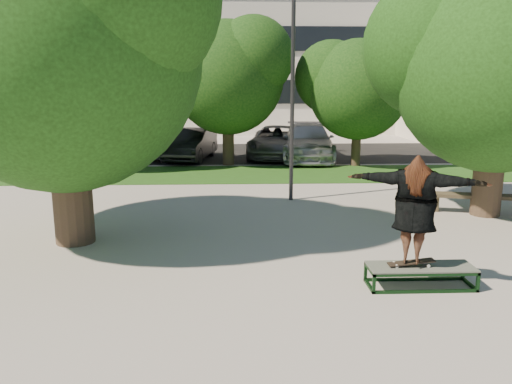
{
  "coord_description": "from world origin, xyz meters",
  "views": [
    {
      "loc": [
        -0.62,
        -9.71,
        3.37
      ],
      "look_at": [
        -0.23,
        0.6,
        1.18
      ],
      "focal_mm": 35.0,
      "sensor_mm": 36.0,
      "label": 1
    }
  ],
  "objects_px": {
    "car_silver_a": "(166,142)",
    "car_dark": "(191,144)",
    "tree_right": "(495,57)",
    "lamppost": "(292,94)",
    "tree_left": "(57,34)",
    "car_grey": "(277,142)",
    "grind_box": "(420,276)",
    "car_silver_b": "(308,142)",
    "bench": "(485,198)"
  },
  "relations": [
    {
      "from": "bench",
      "to": "car_silver_a",
      "type": "height_order",
      "value": "car_silver_a"
    },
    {
      "from": "lamppost",
      "to": "grind_box",
      "type": "xyz_separation_m",
      "value": [
        1.5,
        -6.77,
        -2.96
      ]
    },
    {
      "from": "tree_left",
      "to": "car_silver_a",
      "type": "relative_size",
      "value": 1.66
    },
    {
      "from": "car_silver_b",
      "to": "grind_box",
      "type": "bearing_deg",
      "value": -84.69
    },
    {
      "from": "car_dark",
      "to": "lamppost",
      "type": "bearing_deg",
      "value": -56.16
    },
    {
      "from": "tree_left",
      "to": "bench",
      "type": "relative_size",
      "value": 2.08
    },
    {
      "from": "tree_left",
      "to": "car_silver_a",
      "type": "xyz_separation_m",
      "value": [
        0.21,
        13.47,
        -3.69
      ]
    },
    {
      "from": "car_dark",
      "to": "car_grey",
      "type": "height_order",
      "value": "car_grey"
    },
    {
      "from": "car_silver_a",
      "to": "car_dark",
      "type": "distance_m",
      "value": 1.7
    },
    {
      "from": "tree_right",
      "to": "car_silver_a",
      "type": "distance_m",
      "value": 15.59
    },
    {
      "from": "car_dark",
      "to": "car_silver_b",
      "type": "height_order",
      "value": "car_silver_b"
    },
    {
      "from": "car_grey",
      "to": "bench",
      "type": "bearing_deg",
      "value": -58.32
    },
    {
      "from": "grind_box",
      "to": "bench",
      "type": "height_order",
      "value": "bench"
    },
    {
      "from": "tree_right",
      "to": "bench",
      "type": "distance_m",
      "value": 3.66
    },
    {
      "from": "tree_right",
      "to": "bench",
      "type": "height_order",
      "value": "tree_right"
    },
    {
      "from": "car_silver_a",
      "to": "tree_right",
      "type": "bearing_deg",
      "value": -47.03
    },
    {
      "from": "car_silver_a",
      "to": "car_grey",
      "type": "distance_m",
      "value": 5.39
    },
    {
      "from": "lamppost",
      "to": "car_silver_a",
      "type": "relative_size",
      "value": 1.42
    },
    {
      "from": "grind_box",
      "to": "lamppost",
      "type": "bearing_deg",
      "value": 102.49
    },
    {
      "from": "car_dark",
      "to": "car_silver_a",
      "type": "bearing_deg",
      "value": 151.03
    },
    {
      "from": "lamppost",
      "to": "tree_left",
      "type": "bearing_deg",
      "value": -143.58
    },
    {
      "from": "tree_right",
      "to": "grind_box",
      "type": "bearing_deg",
      "value": -125.14
    },
    {
      "from": "car_grey",
      "to": "car_silver_b",
      "type": "relative_size",
      "value": 0.96
    },
    {
      "from": "car_grey",
      "to": "car_silver_b",
      "type": "distance_m",
      "value": 1.54
    },
    {
      "from": "car_silver_a",
      "to": "car_dark",
      "type": "relative_size",
      "value": 0.96
    },
    {
      "from": "car_grey",
      "to": "lamppost",
      "type": "bearing_deg",
      "value": -83.49
    },
    {
      "from": "car_silver_a",
      "to": "car_dark",
      "type": "xyz_separation_m",
      "value": [
        1.32,
        -1.07,
        0.0
      ]
    },
    {
      "from": "tree_left",
      "to": "car_grey",
      "type": "height_order",
      "value": "tree_left"
    },
    {
      "from": "car_grey",
      "to": "grind_box",
      "type": "bearing_deg",
      "value": -77.3
    },
    {
      "from": "car_silver_a",
      "to": "car_silver_b",
      "type": "xyz_separation_m",
      "value": [
        6.78,
        -1.07,
        0.09
      ]
    },
    {
      "from": "lamppost",
      "to": "car_silver_b",
      "type": "height_order",
      "value": "lamppost"
    },
    {
      "from": "tree_right",
      "to": "car_silver_b",
      "type": "distance_m",
      "value": 11.38
    },
    {
      "from": "grind_box",
      "to": "car_grey",
      "type": "bearing_deg",
      "value": 94.33
    },
    {
      "from": "car_silver_a",
      "to": "bench",
      "type": "bearing_deg",
      "value": -46.59
    },
    {
      "from": "car_dark",
      "to": "tree_right",
      "type": "bearing_deg",
      "value": -40.22
    },
    {
      "from": "tree_right",
      "to": "car_silver_a",
      "type": "xyz_separation_m",
      "value": [
        -10.0,
        11.48,
        -3.36
      ]
    },
    {
      "from": "bench",
      "to": "tree_left",
      "type": "bearing_deg",
      "value": -155.04
    },
    {
      "from": "lamppost",
      "to": "car_silver_a",
      "type": "bearing_deg",
      "value": 117.96
    },
    {
      "from": "tree_left",
      "to": "lamppost",
      "type": "distance_m",
      "value": 6.7
    },
    {
      "from": "lamppost",
      "to": "car_silver_b",
      "type": "distance_m",
      "value": 8.98
    },
    {
      "from": "tree_left",
      "to": "car_silver_a",
      "type": "bearing_deg",
      "value": 89.09
    },
    {
      "from": "tree_left",
      "to": "car_silver_a",
      "type": "height_order",
      "value": "tree_left"
    },
    {
      "from": "tree_right",
      "to": "bench",
      "type": "bearing_deg",
      "value": 22.99
    },
    {
      "from": "car_dark",
      "to": "car_grey",
      "type": "relative_size",
      "value": 0.82
    },
    {
      "from": "lamppost",
      "to": "car_dark",
      "type": "height_order",
      "value": "lamppost"
    },
    {
      "from": "tree_right",
      "to": "lamppost",
      "type": "relative_size",
      "value": 1.07
    },
    {
      "from": "tree_left",
      "to": "car_silver_b",
      "type": "height_order",
      "value": "tree_left"
    },
    {
      "from": "tree_right",
      "to": "grind_box",
      "type": "relative_size",
      "value": 3.62
    },
    {
      "from": "tree_right",
      "to": "car_grey",
      "type": "height_order",
      "value": "tree_right"
    },
    {
      "from": "lamppost",
      "to": "car_dark",
      "type": "distance_m",
      "value": 9.6
    }
  ]
}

